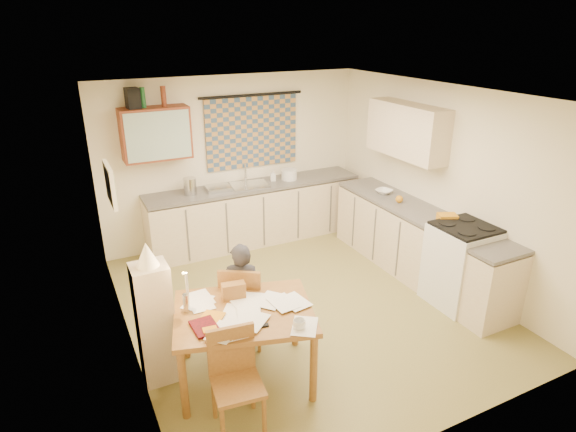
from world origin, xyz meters
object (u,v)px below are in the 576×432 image
stove (461,265)px  person (242,295)px  dining_table (245,344)px  shelf_stand (155,324)px  counter_back (256,213)px  counter_right (416,243)px  chair_far (244,318)px

stove → person: bearing=171.3°
dining_table → shelf_stand: 0.85m
counter_back → counter_right: size_ratio=1.12×
chair_far → person: person is taller
stove → person: person is taller
stove → shelf_stand: bearing=175.8°
counter_back → chair_far: size_ratio=3.52×
stove → dining_table: bearing=-177.7°
counter_right → stove: 0.79m
shelf_stand → counter_right: bearing=8.5°
dining_table → chair_far: (0.20, 0.53, -0.09)m
dining_table → shelf_stand: shelf_stand is taller
dining_table → counter_back: bearing=81.2°
person → counter_right: bearing=-147.0°
counter_right → counter_back: bearing=127.3°
stove → person: size_ratio=0.87×
chair_far → counter_back: bearing=-83.5°
counter_back → dining_table: counter_back is taller
stove → counter_back: bearing=118.5°
chair_far → stove: bearing=-156.8°
counter_back → dining_table: (-1.32, -2.85, -0.07)m
counter_back → shelf_stand: (-2.05, -2.48, 0.15)m
counter_right → chair_far: bearing=-172.0°
counter_back → shelf_stand: shelf_stand is taller
stove → dining_table: (-2.81, -0.11, -0.12)m
counter_back → stove: size_ratio=3.27×
chair_far → shelf_stand: (-0.93, -0.16, 0.31)m
counter_right → person: 2.66m
stove → chair_far: (-2.61, 0.42, -0.21)m
person → shelf_stand: 0.92m
stove → shelf_stand: 3.55m
counter_back → person: (-1.14, -2.33, 0.13)m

